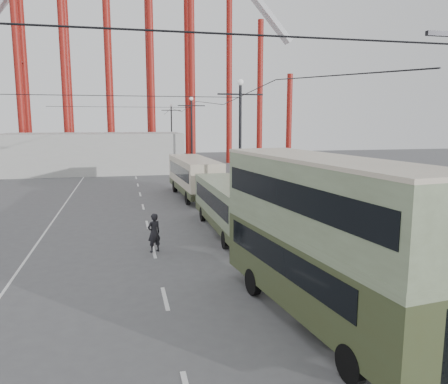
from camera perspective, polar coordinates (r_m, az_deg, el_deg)
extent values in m
plane|color=#4D4E50|center=(13.29, -1.42, -19.92)|extent=(160.00, 160.00, 0.00)
cube|color=silver|center=(31.08, -10.28, -2.96)|extent=(0.15, 82.00, 0.01)
cube|color=silver|center=(32.95, 0.83, -2.12)|extent=(0.12, 120.00, 0.01)
cube|color=silver|center=(32.38, -21.04, -2.94)|extent=(0.12, 120.00, 0.01)
cylinder|color=black|center=(30.49, 2.11, 5.48)|extent=(0.20, 0.20, 9.00)
cylinder|color=black|center=(31.05, 2.07, -2.37)|extent=(0.44, 0.44, 0.50)
cube|color=black|center=(30.48, 2.15, 12.63)|extent=(3.20, 0.10, 0.10)
sphere|color=white|center=(30.54, 2.16, 14.13)|extent=(0.44, 0.44, 0.44)
cylinder|color=black|center=(52.02, -4.23, 6.99)|extent=(0.20, 0.20, 9.00)
cylinder|color=black|center=(52.35, -4.18, 2.34)|extent=(0.44, 0.44, 0.50)
cube|color=black|center=(52.02, -4.28, 11.18)|extent=(3.20, 0.10, 0.10)
sphere|color=white|center=(52.05, -4.29, 12.06)|extent=(0.44, 0.44, 0.44)
cylinder|color=black|center=(73.83, -6.86, 7.59)|extent=(0.20, 0.20, 9.00)
cylinder|color=black|center=(74.06, -6.79, 4.30)|extent=(0.44, 0.44, 0.50)
cube|color=black|center=(73.83, -6.91, 10.54)|extent=(3.20, 0.10, 0.10)
sphere|color=white|center=(73.85, -6.92, 11.16)|extent=(0.44, 0.44, 0.44)
cylinder|color=maroon|center=(68.14, -25.29, 14.26)|extent=(1.00, 1.00, 27.00)
cylinder|color=maroon|center=(72.05, -24.61, 13.98)|extent=(1.00, 1.00, 27.00)
cylinder|color=maroon|center=(67.81, -20.35, 18.43)|extent=(1.00, 1.00, 36.00)
cylinder|color=maroon|center=(71.73, -19.93, 17.91)|extent=(1.00, 1.00, 36.00)
cylinder|color=maroon|center=(68.31, -15.17, 22.46)|extent=(1.00, 1.00, 45.00)
cylinder|color=maroon|center=(72.20, -15.05, 21.72)|extent=(1.00, 1.00, 45.00)
cylinder|color=maroon|center=(69.85, 0.68, 16.20)|extent=(0.90, 0.90, 30.00)
cylinder|color=maroon|center=(70.81, 4.71, 12.82)|extent=(0.90, 0.90, 22.00)
cylinder|color=maroon|center=(72.33, 8.50, 9.51)|extent=(0.90, 0.90, 14.00)
cube|color=#B2B3B8|center=(72.81, 4.85, 23.09)|extent=(9.89, 2.00, 10.87)
cube|color=#A3A39E|center=(58.63, -16.59, 4.93)|extent=(22.00, 10.00, 5.00)
cube|color=#393F22|center=(14.61, 12.56, -10.28)|extent=(3.73, 10.24, 2.20)
cube|color=black|center=(14.47, 12.62, -8.59)|extent=(3.52, 8.26, 0.90)
cube|color=#677556|center=(14.25, 12.74, -5.53)|extent=(3.75, 10.24, 0.30)
cube|color=#677556|center=(13.99, 12.92, -0.56)|extent=(3.73, 10.24, 2.20)
cube|color=black|center=(13.97, 12.93, -0.16)|extent=(3.70, 9.65, 0.85)
cube|color=#C1B49C|center=(13.84, 13.09, 4.17)|extent=(3.75, 10.24, 0.12)
cylinder|color=black|center=(16.81, 3.83, -11.62)|extent=(0.40, 1.03, 1.00)
cylinder|color=black|center=(17.79, 10.62, -10.56)|extent=(0.40, 1.03, 1.00)
cylinder|color=black|center=(12.10, 16.25, -20.73)|extent=(0.40, 1.03, 1.00)
cylinder|color=black|center=(13.44, 24.45, -18.03)|extent=(0.40, 1.03, 1.00)
cube|color=#677556|center=(25.71, 0.70, -1.65)|extent=(2.36, 10.25, 2.23)
cube|color=black|center=(25.65, 0.70, -0.83)|extent=(2.39, 9.13, 0.88)
cube|color=#393F22|center=(25.90, 0.70, -3.57)|extent=(2.39, 10.25, 0.47)
cube|color=#677556|center=(25.52, 0.71, 0.98)|extent=(2.38, 10.25, 0.15)
cylinder|color=black|center=(28.50, -2.75, -2.98)|extent=(0.26, 0.93, 0.93)
cylinder|color=black|center=(28.94, 1.36, -2.78)|extent=(0.26, 0.93, 0.93)
cylinder|color=black|center=(22.65, 0.07, -6.17)|extent=(0.26, 0.93, 0.93)
cylinder|color=black|center=(23.20, 5.17, -5.83)|extent=(0.26, 0.93, 0.93)
cube|color=#C1B49C|center=(37.67, -3.93, 2.17)|extent=(3.14, 10.84, 2.58)
cube|color=black|center=(37.62, -3.94, 2.82)|extent=(3.12, 9.56, 1.02)
cube|color=#393F22|center=(37.81, -3.91, 0.64)|extent=(3.17, 10.85, 0.54)
cube|color=#C1B49C|center=(37.53, -3.95, 4.26)|extent=(3.16, 10.84, 0.17)
cylinder|color=black|center=(40.37, -6.39, 0.68)|extent=(0.35, 1.09, 1.07)
cylinder|color=black|center=(40.81, -3.02, 0.82)|extent=(0.35, 1.09, 1.07)
cylinder|color=black|center=(34.51, -4.82, -0.74)|extent=(0.35, 1.09, 1.07)
cylinder|color=black|center=(35.03, -0.91, -0.56)|extent=(0.35, 1.09, 1.07)
imported|color=black|center=(22.12, -9.13, -5.28)|extent=(0.85, 0.74, 1.96)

